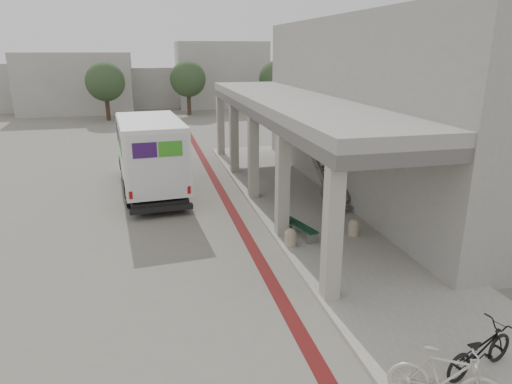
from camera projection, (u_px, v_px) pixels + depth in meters
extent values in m
plane|color=#6D665D|center=(219.00, 250.00, 13.75)|extent=(120.00, 120.00, 0.00)
cube|color=#501010|center=(239.00, 223.00, 15.82)|extent=(0.35, 40.00, 0.01)
cube|color=gray|center=(343.00, 236.00, 14.62)|extent=(4.40, 28.00, 0.12)
cube|color=gray|center=(379.00, 108.00, 18.50)|extent=(4.30, 17.00, 7.00)
cube|color=#585452|center=(291.00, 111.00, 17.67)|extent=(3.40, 16.90, 0.35)
cube|color=gray|center=(291.00, 101.00, 17.57)|extent=(3.40, 16.90, 0.35)
cube|color=gray|center=(77.00, 83.00, 42.69)|extent=(10.00, 6.00, 5.50)
cube|color=gray|center=(153.00, 86.00, 48.18)|extent=(8.00, 6.00, 4.00)
cube|color=gray|center=(221.00, 74.00, 47.51)|extent=(9.00, 6.00, 6.50)
cube|color=gray|center=(16.00, 87.00, 44.29)|extent=(7.00, 5.00, 4.50)
cylinder|color=#38281C|center=(108.00, 106.00, 38.26)|extent=(0.36, 0.36, 2.40)
sphere|color=#2B4025|center=(105.00, 82.00, 37.66)|extent=(3.20, 3.20, 3.20)
cylinder|color=#38281C|center=(189.00, 101.00, 41.67)|extent=(0.36, 0.36, 2.40)
sphere|color=#2B4025|center=(188.00, 79.00, 41.07)|extent=(3.20, 3.20, 3.20)
cylinder|color=#38281C|center=(276.00, 100.00, 42.51)|extent=(0.36, 0.36, 2.40)
sphere|color=#2B4025|center=(276.00, 78.00, 41.91)|extent=(3.20, 3.20, 3.20)
cube|color=black|center=(152.00, 182.00, 19.40)|extent=(2.58, 6.94, 0.29)
cube|color=silver|center=(151.00, 151.00, 18.16)|extent=(2.73, 5.22, 2.52)
cube|color=silver|center=(144.00, 140.00, 21.24)|extent=(2.47, 2.03, 2.23)
cube|color=silver|center=(144.00, 152.00, 22.41)|extent=(2.18, 0.75, 0.78)
cube|color=black|center=(142.00, 126.00, 21.79)|extent=(2.17, 0.64, 1.02)
cube|color=black|center=(162.00, 209.00, 16.25)|extent=(2.25, 0.42, 0.17)
cube|color=#331252|center=(119.00, 139.00, 18.30)|extent=(0.13, 1.36, 0.73)
cube|color=#359420|center=(121.00, 146.00, 16.98)|extent=(0.13, 1.36, 0.73)
cube|color=#331252|center=(145.00, 150.00, 15.54)|extent=(0.83, 0.10, 0.53)
cube|color=#359420|center=(170.00, 149.00, 15.80)|extent=(0.83, 0.10, 0.53)
cylinder|color=black|center=(124.00, 168.00, 21.38)|extent=(0.34, 0.89, 0.87)
cylinder|color=black|center=(168.00, 165.00, 21.98)|extent=(0.34, 0.89, 0.87)
cylinder|color=black|center=(129.00, 196.00, 17.33)|extent=(0.34, 0.89, 0.87)
cylinder|color=black|center=(183.00, 191.00, 17.93)|extent=(0.34, 0.89, 0.87)
cube|color=gray|center=(312.00, 238.00, 13.85)|extent=(0.34, 0.16, 0.34)
cube|color=gray|center=(288.00, 224.00, 14.97)|extent=(0.34, 0.16, 0.34)
cube|color=#113520|center=(297.00, 226.00, 14.30)|extent=(0.52, 1.56, 0.04)
cube|color=#113520|center=(300.00, 225.00, 14.35)|extent=(0.52, 1.56, 0.04)
cube|color=#113520|center=(303.00, 225.00, 14.41)|extent=(0.52, 1.56, 0.04)
cylinder|color=gray|center=(291.00, 240.00, 13.71)|extent=(0.36, 0.36, 0.36)
sphere|color=gray|center=(291.00, 234.00, 13.65)|extent=(0.36, 0.36, 0.36)
cylinder|color=tan|center=(354.00, 230.00, 14.48)|extent=(0.36, 0.36, 0.36)
sphere|color=tan|center=(354.00, 224.00, 14.43)|extent=(0.36, 0.36, 0.36)
cube|color=slate|center=(329.00, 184.00, 18.13)|extent=(0.57, 0.71, 1.06)
imported|color=black|center=(480.00, 350.00, 8.26)|extent=(1.84, 1.07, 0.91)
imported|color=beige|center=(445.00, 378.00, 7.42)|extent=(1.80, 1.39, 1.09)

